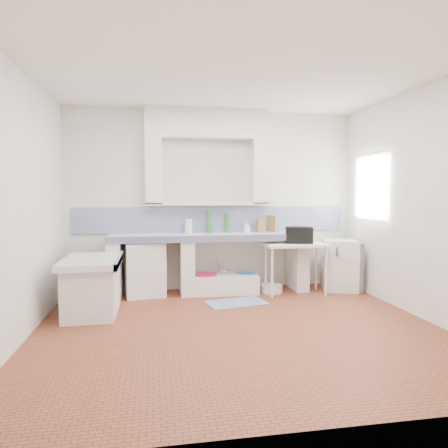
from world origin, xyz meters
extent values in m
plane|color=brown|center=(0.00, 0.00, 0.00)|extent=(4.50, 4.50, 0.00)
plane|color=white|center=(0.00, 0.00, 2.80)|extent=(4.50, 4.50, 0.00)
plane|color=white|center=(0.00, 2.00, 1.40)|extent=(4.50, 0.00, 4.50)
plane|color=white|center=(0.00, -2.00, 1.40)|extent=(4.50, 0.00, 4.50)
plane|color=white|center=(-2.25, 0.00, 1.40)|extent=(0.00, 4.50, 4.50)
plane|color=white|center=(2.25, 0.00, 1.40)|extent=(0.00, 4.50, 4.50)
cube|color=white|center=(-0.10, 1.88, 2.58)|extent=(1.90, 0.25, 0.45)
cube|color=#382512|center=(2.42, 1.20, 1.60)|extent=(0.35, 0.86, 1.06)
cube|color=white|center=(2.28, 1.20, 1.98)|extent=(0.01, 0.84, 0.24)
cube|color=white|center=(-0.10, 1.70, 0.86)|extent=(3.00, 0.60, 0.08)
cube|color=navy|center=(-0.10, 1.42, 0.86)|extent=(3.00, 0.04, 0.10)
cube|color=white|center=(-1.50, 1.70, 0.41)|extent=(0.20, 0.55, 0.82)
cube|color=white|center=(-0.45, 1.70, 0.41)|extent=(0.20, 0.55, 0.82)
cube|color=white|center=(1.30, 1.70, 0.41)|extent=(0.20, 0.55, 0.82)
cube|color=white|center=(-1.70, 0.90, 0.66)|extent=(0.70, 1.10, 0.08)
cube|color=white|center=(-1.70, 0.90, 0.31)|extent=(0.60, 1.00, 0.62)
cube|color=navy|center=(-1.37, 0.90, 0.66)|extent=(0.04, 1.10, 0.10)
cube|color=navy|center=(0.00, 1.99, 1.10)|extent=(4.27, 0.03, 0.40)
cube|color=white|center=(-1.08, 1.70, 0.40)|extent=(0.64, 0.63, 0.80)
cube|color=white|center=(0.10, 1.69, 0.13)|extent=(1.08, 0.62, 0.25)
cube|color=white|center=(1.17, 1.43, 0.38)|extent=(0.93, 0.55, 0.04)
cube|color=white|center=(1.93, 1.53, 0.39)|extent=(0.64, 0.64, 0.79)
cylinder|color=red|center=(-0.17, 1.63, 0.15)|extent=(0.35, 0.35, 0.31)
cylinder|color=red|center=(0.18, 1.66, 0.13)|extent=(0.36, 0.36, 0.26)
cylinder|color=blue|center=(0.46, 1.69, 0.14)|extent=(0.33, 0.33, 0.28)
cylinder|color=white|center=(0.83, 1.53, 0.06)|extent=(0.42, 0.42, 0.13)
cylinder|color=silver|center=(-0.04, 1.85, 0.14)|extent=(0.09, 0.09, 0.28)
cylinder|color=silver|center=(0.15, 1.85, 0.16)|extent=(0.11, 0.11, 0.32)
cube|color=black|center=(1.23, 1.45, 0.88)|extent=(0.44, 0.32, 0.25)
cylinder|color=#296727|center=(-0.09, 1.85, 1.07)|extent=(0.10, 0.10, 0.34)
cylinder|color=#296727|center=(0.19, 1.83, 1.06)|extent=(0.08, 0.08, 0.31)
cube|color=olive|center=(0.73, 1.85, 1.00)|extent=(0.12, 0.10, 0.21)
cube|color=olive|center=(0.91, 1.85, 1.03)|extent=(0.10, 0.18, 0.26)
cylinder|color=white|center=(-0.40, 1.85, 1.01)|extent=(0.12, 0.12, 0.22)
imported|color=white|center=(0.50, 1.81, 0.99)|extent=(0.10, 0.10, 0.18)
cube|color=#2E5385|center=(0.18, 1.02, 0.01)|extent=(0.87, 0.60, 0.01)
camera|label=1|loc=(-0.92, -4.33, 1.50)|focal=32.45mm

